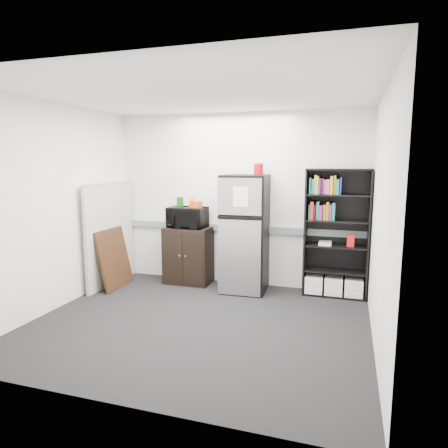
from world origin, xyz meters
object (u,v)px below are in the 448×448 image
microwave (187,217)px  refrigerator (245,233)px  cabinet (188,255)px  cubicle_partition (111,234)px  bookshelf (336,234)px

microwave → refrigerator: size_ratio=0.33×
cabinet → microwave: (0.00, -0.02, 0.62)m
refrigerator → cabinet: bearing=172.6°
microwave → cabinet: bearing=91.5°
cabinet → microwave: size_ratio=1.55×
cubicle_partition → microwave: size_ratio=2.76×
bookshelf → cabinet: (-2.28, -0.06, -0.46)m
cubicle_partition → cabinet: 1.27m
microwave → cubicle_partition: bearing=-159.1°
cubicle_partition → refrigerator: bearing=9.2°
microwave → refrigerator: (0.96, -0.06, -0.20)m
cubicle_partition → cabinet: (1.15, 0.42, -0.36)m
microwave → refrigerator: refrigerator is taller
bookshelf → cubicle_partition: (-3.43, -0.49, -0.10)m
cubicle_partition → microwave: 1.25m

